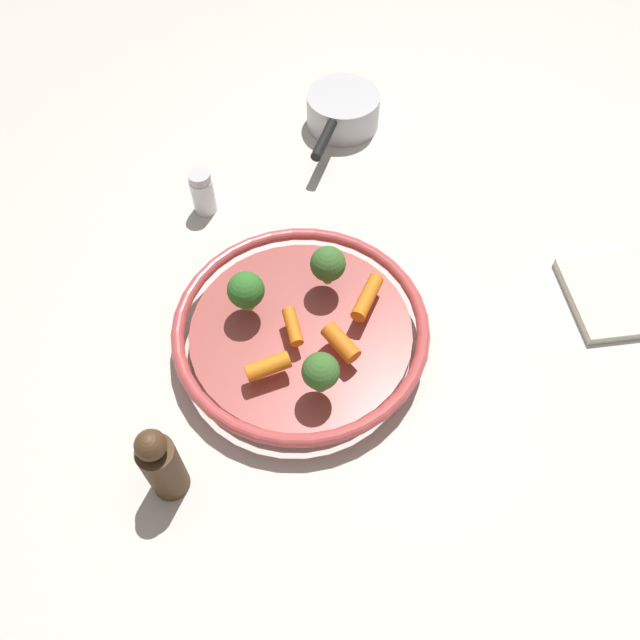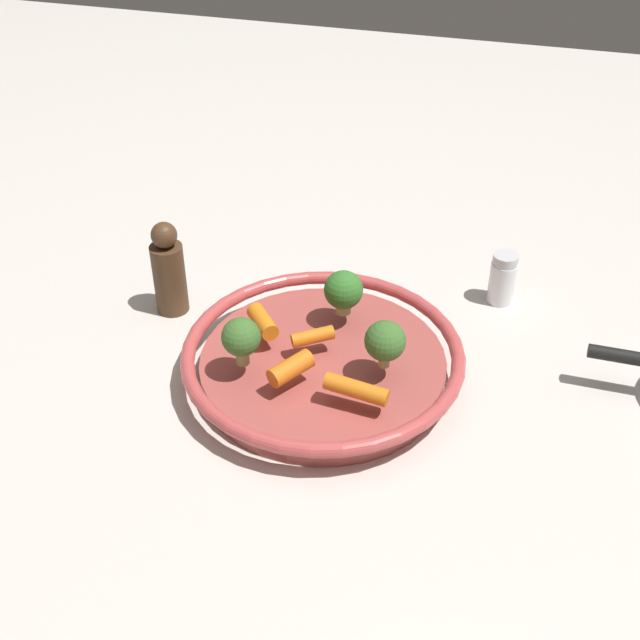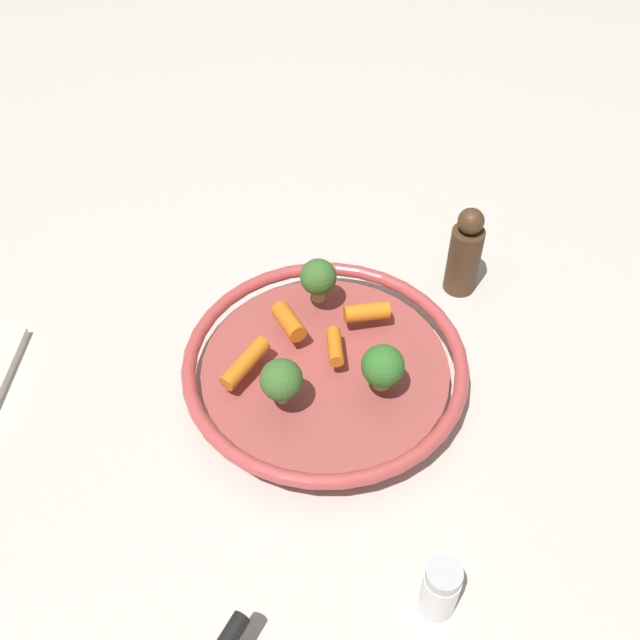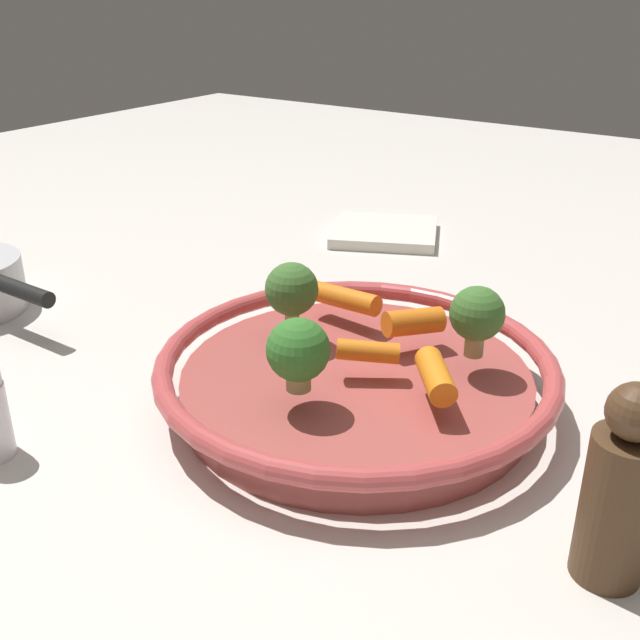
# 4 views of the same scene
# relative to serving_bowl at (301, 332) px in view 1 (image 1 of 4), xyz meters

# --- Properties ---
(ground_plane) EXTENTS (2.51, 2.51, 0.00)m
(ground_plane) POSITION_rel_serving_bowl_xyz_m (0.00, 0.00, -0.02)
(ground_plane) COLOR beige
(serving_bowl) EXTENTS (0.32, 0.32, 0.05)m
(serving_bowl) POSITION_rel_serving_bowl_xyz_m (0.00, 0.00, 0.00)
(serving_bowl) COLOR #A84C47
(serving_bowl) RESTS_ON ground_plane
(baby_carrot_left) EXTENTS (0.07, 0.03, 0.02)m
(baby_carrot_left) POSITION_rel_serving_bowl_xyz_m (0.06, -0.07, 0.03)
(baby_carrot_left) COLOR orange
(baby_carrot_left) RESTS_ON serving_bowl
(baby_carrot_right) EXTENTS (0.05, 0.05, 0.02)m
(baby_carrot_right) POSITION_rel_serving_bowl_xyz_m (-0.08, 0.01, 0.03)
(baby_carrot_right) COLOR orange
(baby_carrot_right) RESTS_ON serving_bowl
(baby_carrot_near_rim) EXTENTS (0.05, 0.06, 0.03)m
(baby_carrot_near_rim) POSITION_rel_serving_bowl_xyz_m (-0.02, -0.06, 0.03)
(baby_carrot_near_rim) COLOR orange
(baby_carrot_near_rim) RESTS_ON serving_bowl
(baby_carrot_center) EXTENTS (0.05, 0.04, 0.02)m
(baby_carrot_center) POSITION_rel_serving_bowl_xyz_m (-0.01, 0.01, 0.03)
(baby_carrot_center) COLOR orange
(baby_carrot_center) RESTS_ON serving_bowl
(broccoli_floret_mid) EXTENTS (0.05, 0.05, 0.06)m
(broccoli_floret_mid) POSITION_rel_serving_bowl_xyz_m (0.07, -0.01, 0.06)
(broccoli_floret_mid) COLOR tan
(broccoli_floret_mid) RESTS_ON serving_bowl
(broccoli_floret_small) EXTENTS (0.04, 0.04, 0.06)m
(broccoli_floret_small) POSITION_rel_serving_bowl_xyz_m (-0.08, -0.05, 0.06)
(broccoli_floret_small) COLOR tan
(broccoli_floret_small) RESTS_ON serving_bowl
(broccoli_floret_large) EXTENTS (0.05, 0.05, 0.06)m
(broccoli_floret_large) POSITION_rel_serving_bowl_xyz_m (0.01, 0.07, 0.05)
(broccoli_floret_large) COLOR #98A866
(broccoli_floret_large) RESTS_ON serving_bowl
(salt_shaker) EXTENTS (0.03, 0.03, 0.07)m
(salt_shaker) POSITION_rel_serving_bowl_xyz_m (0.18, 0.21, 0.01)
(salt_shaker) COLOR white
(salt_shaker) RESTS_ON ground_plane
(pepper_mill) EXTENTS (0.04, 0.04, 0.13)m
(pepper_mill) POSITION_rel_serving_bowl_xyz_m (-0.22, 0.08, 0.03)
(pepper_mill) COLOR #4C331E
(pepper_mill) RESTS_ON ground_plane
(saucepan) EXTENTS (0.20, 0.12, 0.06)m
(saucepan) POSITION_rel_serving_bowl_xyz_m (0.43, 0.07, 0.00)
(saucepan) COLOR silver
(saucepan) RESTS_ON ground_plane
(dish_towel) EXTENTS (0.18, 0.17, 0.01)m
(dish_towel) POSITION_rel_serving_bowl_xyz_m (0.19, -0.38, -0.02)
(dish_towel) COLOR silver
(dish_towel) RESTS_ON ground_plane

